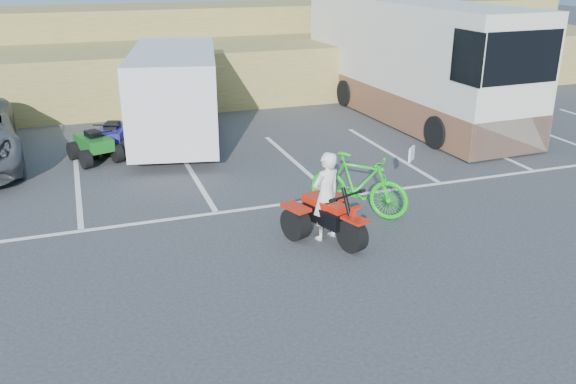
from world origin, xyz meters
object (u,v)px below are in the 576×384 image
object	(u,v)px
cargo_trailer	(175,93)
rv_motorhome	(409,68)
rider	(326,196)
green_dirt_bike	(358,185)
red_trike_atv	(330,240)
quad_atv_green	(96,161)
quad_atv_blue	(115,153)

from	to	relation	value
cargo_trailer	rv_motorhome	world-z (taller)	rv_motorhome
rv_motorhome	rider	bearing A→B (deg)	-130.58
green_dirt_bike	red_trike_atv	bearing A→B (deg)	-178.95
rider	quad_atv_green	world-z (taller)	rider
red_trike_atv	quad_atv_green	xyz separation A→B (m)	(-3.93, 6.46, 0.00)
red_trike_atv	rider	distance (m)	0.87
green_dirt_bike	quad_atv_green	distance (m)	7.40
cargo_trailer	rv_motorhome	size ratio (longest dim) A/B	0.58
quad_atv_blue	quad_atv_green	bearing A→B (deg)	-116.06
green_dirt_bike	rv_motorhome	size ratio (longest dim) A/B	0.21
quad_atv_green	quad_atv_blue	bearing A→B (deg)	27.12
red_trike_atv	rv_motorhome	size ratio (longest dim) A/B	0.16
red_trike_atv	cargo_trailer	size ratio (longest dim) A/B	0.28
rider	cargo_trailer	xyz separation A→B (m)	(-1.53, 7.36, 0.56)
rv_motorhome	quad_atv_green	world-z (taller)	rv_motorhome
rv_motorhome	quad_atv_green	distance (m)	10.39
green_dirt_bike	cargo_trailer	size ratio (longest dim) A/B	0.36
green_dirt_bike	quad_atv_blue	world-z (taller)	green_dirt_bike
quad_atv_green	green_dirt_bike	bearing A→B (deg)	-66.18
quad_atv_blue	red_trike_atv	bearing A→B (deg)	-45.60
quad_atv_green	rv_motorhome	bearing A→B (deg)	-9.09
cargo_trailer	quad_atv_green	xyz separation A→B (m)	(-2.35, -1.04, -1.42)
quad_atv_blue	green_dirt_bike	bearing A→B (deg)	-35.09
rider	quad_atv_blue	size ratio (longest dim) A/B	1.16
rv_motorhome	quad_atv_blue	world-z (taller)	rv_motorhome
quad_atv_green	rider	bearing A→B (deg)	-76.85
rider	cargo_trailer	world-z (taller)	cargo_trailer
rv_motorhome	quad_atv_green	size ratio (longest dim) A/B	7.50
cargo_trailer	rider	bearing A→B (deg)	-66.36
red_trike_atv	quad_atv_blue	xyz separation A→B (m)	(-3.41, 6.99, 0.00)
rider	rv_motorhome	size ratio (longest dim) A/B	0.17
quad_atv_blue	cargo_trailer	bearing A→B (deg)	34.00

